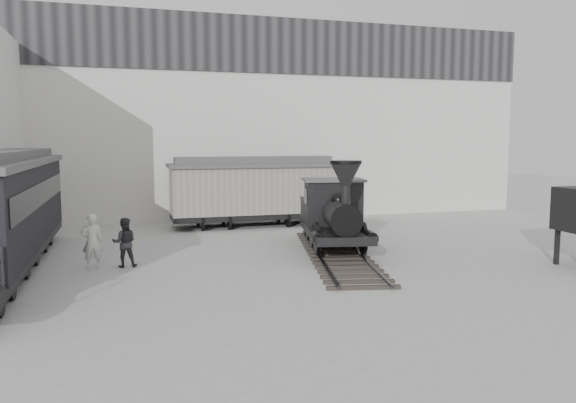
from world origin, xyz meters
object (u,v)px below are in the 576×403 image
object	(u,v)px
locomotive	(334,219)
boxcar	(255,190)
visitor_b	(124,242)
visitor_a	(92,241)

from	to	relation	value
locomotive	boxcar	bearing A→B (deg)	113.01
locomotive	visitor_b	size ratio (longest dim) A/B	6.03
boxcar	visitor_b	distance (m)	10.27
locomotive	visitor_b	bearing A→B (deg)	-165.08
locomotive	visitor_a	xyz separation A→B (m)	(-8.94, -0.34, -0.38)
boxcar	visitor_b	world-z (taller)	boxcar
boxcar	visitor_a	distance (m)	10.93
boxcar	visitor_a	world-z (taller)	boxcar
boxcar	visitor_a	xyz separation A→B (m)	(-7.52, -7.89, -0.92)
visitor_a	visitor_b	size ratio (longest dim) A/B	1.10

